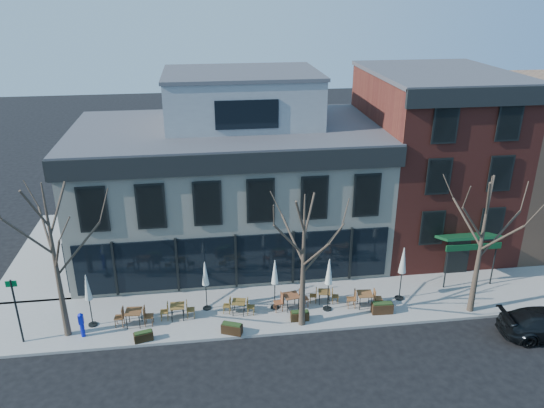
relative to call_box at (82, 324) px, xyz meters
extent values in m
plane|color=black|center=(7.73, 3.45, -0.86)|extent=(120.00, 120.00, 0.00)
cube|color=gray|center=(10.98, 1.30, -0.78)|extent=(33.50, 4.70, 0.15)
cube|color=gray|center=(-3.52, 9.45, -0.78)|extent=(4.50, 12.00, 0.15)
cube|color=silver|center=(7.73, 8.45, 3.14)|extent=(18.00, 10.00, 8.00)
cube|color=#47474C|center=(7.73, 8.45, 7.19)|extent=(18.30, 10.30, 0.30)
cube|color=black|center=(7.73, 3.33, 6.69)|extent=(18.30, 0.25, 1.10)
cube|color=black|center=(-1.39, 8.45, 6.69)|extent=(0.25, 10.30, 1.10)
cube|color=black|center=(7.73, 3.39, 1.04)|extent=(17.20, 0.12, 3.00)
cube|color=black|center=(-1.33, 7.45, 1.04)|extent=(0.12, 7.50, 3.00)
cube|color=gray|center=(8.73, 9.45, 8.74)|extent=(9.00, 6.50, 3.00)
cube|color=maroon|center=(20.73, 8.45, 4.64)|extent=(8.00, 10.00, 11.00)
cube|color=#47474C|center=(20.73, 8.45, 10.19)|extent=(8.20, 10.20, 0.25)
cube|color=black|center=(20.73, 3.33, 9.74)|extent=(8.20, 0.25, 1.00)
cube|color=#0D3A1C|center=(20.73, 2.60, 2.04)|extent=(3.20, 1.66, 0.67)
cube|color=black|center=(20.73, 3.40, 0.39)|extent=(1.40, 0.10, 2.50)
cone|color=#382B21|center=(-0.77, 0.25, 3.25)|extent=(0.34, 0.34, 7.92)
cylinder|color=#382B21|center=(0.29, 0.44, 3.82)|extent=(2.23, 0.50, 2.48)
cylinder|color=#382B21|center=(-1.23, 1.22, 4.28)|extent=(1.03, 2.05, 2.14)
cylinder|color=#382B21|center=(-1.62, -0.05, 4.79)|extent=(1.80, 0.75, 2.21)
cylinder|color=#382B21|center=(-0.33, -0.71, 4.19)|extent=(1.03, 2.04, 2.28)
cone|color=#382B21|center=(10.73, -0.45, 2.81)|extent=(0.34, 0.34, 7.04)
cylinder|color=#382B21|center=(11.67, -0.28, 3.32)|extent=(2.00, 0.46, 2.21)
cylinder|color=#382B21|center=(10.32, 0.41, 3.73)|extent=(0.93, 1.84, 1.91)
cylinder|color=#382B21|center=(9.98, -0.72, 4.18)|extent=(1.61, 0.68, 1.97)
cylinder|color=#382B21|center=(11.12, -1.30, 3.65)|extent=(0.93, 1.83, 2.03)
cone|color=#382B21|center=(19.73, -0.45, 3.03)|extent=(0.34, 0.34, 7.48)
cylinder|color=#382B21|center=(20.73, -0.27, 3.57)|extent=(2.12, 0.48, 2.35)
cylinder|color=#382B21|center=(19.30, 0.47, 4.01)|extent=(0.98, 1.94, 2.03)
cylinder|color=#382B21|center=(18.93, -0.74, 4.49)|extent=(1.71, 0.71, 2.09)
cylinder|color=#382B21|center=(20.15, -1.36, 3.92)|extent=(0.98, 1.94, 2.16)
cylinder|color=black|center=(-2.77, -0.05, 0.99)|extent=(0.10, 0.10, 3.40)
cube|color=#005926|center=(-2.77, -0.05, 2.49)|extent=(0.50, 0.04, 0.30)
cylinder|color=#0D16AC|center=(0.00, 0.00, -0.35)|extent=(0.20, 0.20, 0.72)
cube|color=#0D16AC|center=(0.00, 0.00, 0.26)|extent=(0.24, 0.20, 0.51)
cone|color=#0D16AC|center=(0.00, 0.00, 0.57)|extent=(0.27, 0.27, 0.12)
cube|color=brown|center=(2.39, 0.58, 0.11)|extent=(0.83, 0.83, 0.04)
cylinder|color=black|center=(2.05, 0.29, -0.31)|extent=(0.04, 0.04, 0.81)
cylinder|color=black|center=(2.68, 0.25, -0.31)|extent=(0.04, 0.04, 0.81)
cylinder|color=black|center=(2.10, 0.92, -0.31)|extent=(0.04, 0.04, 0.81)
cylinder|color=black|center=(2.72, 0.87, -0.31)|extent=(0.04, 0.04, 0.81)
cube|color=brown|center=(4.53, 0.90, 0.04)|extent=(0.72, 0.72, 0.04)
cylinder|color=black|center=(4.24, 0.61, -0.34)|extent=(0.04, 0.04, 0.73)
cylinder|color=black|center=(4.81, 0.61, -0.34)|extent=(0.04, 0.04, 0.73)
cylinder|color=black|center=(4.24, 1.18, -0.34)|extent=(0.04, 0.04, 0.73)
cylinder|color=black|center=(4.81, 1.18, -0.34)|extent=(0.04, 0.04, 0.73)
cube|color=brown|center=(7.66, 0.91, -0.01)|extent=(0.81, 0.81, 0.04)
cylinder|color=black|center=(7.34, 0.71, -0.36)|extent=(0.04, 0.04, 0.69)
cylinder|color=black|center=(7.86, 0.59, -0.36)|extent=(0.04, 0.04, 0.69)
cylinder|color=black|center=(7.46, 1.23, -0.36)|extent=(0.04, 0.04, 0.69)
cylinder|color=black|center=(7.98, 1.11, -0.36)|extent=(0.04, 0.04, 0.69)
cube|color=brown|center=(10.43, 0.99, 0.09)|extent=(0.87, 0.87, 0.04)
cylinder|color=black|center=(10.17, 0.64, -0.32)|extent=(0.04, 0.04, 0.79)
cylinder|color=black|center=(10.77, 0.73, -0.32)|extent=(0.04, 0.04, 0.79)
cylinder|color=black|center=(10.08, 1.24, -0.32)|extent=(0.04, 0.04, 0.79)
cylinder|color=black|center=(10.68, 1.33, -0.32)|extent=(0.04, 0.04, 0.79)
cube|color=brown|center=(12.28, 1.31, -0.04)|extent=(0.74, 0.74, 0.04)
cylinder|color=black|center=(11.98, 1.10, -0.38)|extent=(0.04, 0.04, 0.66)
cylinder|color=black|center=(12.48, 1.01, -0.38)|extent=(0.04, 0.04, 0.66)
cylinder|color=black|center=(12.07, 1.60, -0.38)|extent=(0.04, 0.04, 0.66)
cylinder|color=black|center=(12.57, 1.51, -0.38)|extent=(0.04, 0.04, 0.66)
cube|color=brown|center=(14.30, 0.63, 0.09)|extent=(0.83, 0.83, 0.04)
cylinder|color=black|center=(13.97, 0.35, -0.32)|extent=(0.04, 0.04, 0.79)
cylinder|color=black|center=(14.58, 0.29, -0.32)|extent=(0.04, 0.04, 0.79)
cylinder|color=black|center=(14.03, 0.96, -0.32)|extent=(0.04, 0.04, 0.79)
cylinder|color=black|center=(14.63, 0.90, -0.32)|extent=(0.04, 0.04, 0.79)
cylinder|color=black|center=(0.30, 0.88, -0.68)|extent=(0.46, 0.46, 0.06)
cylinder|color=black|center=(0.30, 0.88, 0.45)|extent=(0.05, 0.05, 2.31)
cone|color=beige|center=(0.30, 0.88, 1.50)|extent=(0.38, 0.38, 1.37)
cylinder|color=black|center=(6.02, 1.57, -0.68)|extent=(0.45, 0.45, 0.06)
cylinder|color=black|center=(6.02, 1.57, 0.41)|extent=(0.05, 0.05, 2.23)
cone|color=silver|center=(6.02, 1.57, 1.42)|extent=(0.37, 0.37, 1.32)
cylinder|color=black|center=(9.58, 1.17, -0.68)|extent=(0.45, 0.45, 0.06)
cylinder|color=black|center=(9.58, 1.17, 0.43)|extent=(0.05, 0.05, 2.27)
cone|color=silver|center=(9.58, 1.17, 1.46)|extent=(0.37, 0.37, 1.34)
cylinder|color=black|center=(12.31, 0.65, -0.68)|extent=(0.48, 0.48, 0.07)
cylinder|color=black|center=(12.31, 0.65, 0.49)|extent=(0.05, 0.05, 2.40)
cone|color=white|center=(12.31, 0.65, 1.58)|extent=(0.39, 0.39, 1.42)
cylinder|color=black|center=(16.43, 1.13, -0.67)|extent=(0.50, 0.50, 0.07)
cylinder|color=black|center=(16.43, 1.13, 0.53)|extent=(0.06, 0.06, 2.49)
cone|color=beige|center=(16.43, 1.13, 1.67)|extent=(0.41, 0.41, 1.47)
cube|color=black|center=(2.95, -0.75, -0.48)|extent=(0.96, 0.57, 0.45)
cube|color=#1E3314|center=(2.95, -0.75, -0.24)|extent=(0.86, 0.48, 0.07)
cube|color=black|center=(7.19, -0.75, -0.46)|extent=(1.09, 0.76, 0.51)
cube|color=#1E3314|center=(7.19, -0.75, -0.18)|extent=(0.97, 0.65, 0.08)
cube|color=#312110|center=(10.69, -0.10, -0.47)|extent=(0.94, 0.38, 0.47)
cube|color=#1E3314|center=(10.69, -0.10, -0.22)|extent=(0.85, 0.31, 0.07)
cube|color=#321F10|center=(15.05, -0.05, -0.43)|extent=(1.12, 0.49, 0.55)
cube|color=#1E3314|center=(15.05, -0.05, -0.14)|extent=(1.00, 0.40, 0.09)
camera|label=1|loc=(6.22, -22.38, 15.17)|focal=35.00mm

